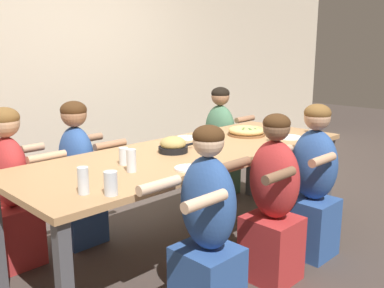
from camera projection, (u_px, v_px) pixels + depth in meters
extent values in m
plane|color=#423833|center=(192.00, 246.00, 3.43)|extent=(18.00, 18.00, 0.00)
cube|color=beige|center=(64.00, 43.00, 4.35)|extent=(10.00, 0.06, 3.20)
cube|color=tan|center=(192.00, 153.00, 3.26)|extent=(2.78, 1.00, 0.04)
cube|color=#4C4C51|center=(327.00, 178.00, 3.95)|extent=(0.07, 0.07, 0.75)
cube|color=#4C4C51|center=(251.00, 161.00, 4.56)|extent=(0.07, 0.07, 0.75)
cylinder|color=brown|center=(246.00, 134.00, 3.81)|extent=(0.33, 0.33, 0.02)
torus|color=#DBB26B|center=(246.00, 130.00, 3.80)|extent=(0.32, 0.32, 0.04)
cylinder|color=#E5C675|center=(246.00, 131.00, 3.81)|extent=(0.26, 0.26, 0.04)
cylinder|color=#4C7A3D|center=(255.00, 129.00, 3.80)|extent=(0.02, 0.02, 0.01)
cylinder|color=#4C7A3D|center=(243.00, 129.00, 3.77)|extent=(0.02, 0.02, 0.01)
cylinder|color=#4C7A3D|center=(251.00, 130.00, 3.76)|extent=(0.02, 0.02, 0.01)
cylinder|color=#4C7A3D|center=(249.00, 129.00, 3.80)|extent=(0.02, 0.02, 0.01)
cylinder|color=#4C7A3D|center=(244.00, 128.00, 3.84)|extent=(0.02, 0.02, 0.01)
cylinder|color=black|center=(173.00, 149.00, 3.19)|extent=(0.22, 0.22, 0.04)
cylinder|color=black|center=(188.00, 145.00, 3.30)|extent=(0.10, 0.02, 0.02)
ellipsoid|color=tan|center=(173.00, 143.00, 3.18)|extent=(0.19, 0.19, 0.11)
cylinder|color=white|center=(289.00, 137.00, 3.70)|extent=(0.23, 0.23, 0.01)
cube|color=#B7B7BC|center=(289.00, 136.00, 3.70)|extent=(0.13, 0.12, 0.01)
cylinder|color=white|center=(189.00, 168.00, 2.75)|extent=(0.19, 0.19, 0.01)
cube|color=#B7B7BC|center=(189.00, 167.00, 2.75)|extent=(0.08, 0.12, 0.01)
cylinder|color=white|center=(187.00, 138.00, 3.68)|extent=(0.20, 0.20, 0.01)
cube|color=#B7B7BC|center=(187.00, 137.00, 3.68)|extent=(0.11, 0.10, 0.01)
cylinder|color=silver|center=(111.00, 183.00, 2.25)|extent=(0.07, 0.07, 0.13)
cylinder|color=black|center=(111.00, 188.00, 2.26)|extent=(0.06, 0.06, 0.07)
cylinder|color=silver|center=(312.00, 127.00, 3.93)|extent=(0.07, 0.07, 0.10)
cylinder|color=silver|center=(83.00, 181.00, 2.27)|extent=(0.06, 0.06, 0.15)
cylinder|color=silver|center=(276.00, 134.00, 3.51)|extent=(0.07, 0.07, 0.14)
cylinder|color=black|center=(276.00, 137.00, 3.51)|extent=(0.06, 0.06, 0.09)
cylinder|color=silver|center=(131.00, 161.00, 2.68)|extent=(0.06, 0.06, 0.15)
cylinder|color=silver|center=(132.00, 167.00, 2.68)|extent=(0.05, 0.05, 0.07)
cylinder|color=silver|center=(124.00, 156.00, 2.85)|extent=(0.06, 0.06, 0.12)
cylinder|color=silver|center=(277.00, 122.00, 4.06)|extent=(0.08, 0.08, 0.15)
cylinder|color=black|center=(276.00, 126.00, 4.07)|extent=(0.07, 0.07, 0.07)
cylinder|color=silver|center=(274.00, 125.00, 3.97)|extent=(0.07, 0.07, 0.12)
cylinder|color=silver|center=(274.00, 127.00, 3.97)|extent=(0.06, 0.06, 0.09)
cube|color=#B22D2D|center=(271.00, 248.00, 2.91)|extent=(0.32, 0.34, 0.45)
ellipsoid|color=#B22D2D|center=(274.00, 179.00, 2.80)|extent=(0.24, 0.36, 0.53)
sphere|color=brown|center=(277.00, 128.00, 2.73)|extent=(0.17, 0.17, 0.17)
ellipsoid|color=#422814|center=(277.00, 123.00, 2.72)|extent=(0.18, 0.18, 0.12)
cylinder|color=brown|center=(279.00, 176.00, 2.52)|extent=(0.28, 0.06, 0.06)
cylinder|color=brown|center=(234.00, 165.00, 2.76)|extent=(0.28, 0.06, 0.06)
cube|color=#2D5193|center=(80.00, 215.00, 3.48)|extent=(0.32, 0.34, 0.45)
ellipsoid|color=#2D5193|center=(76.00, 158.00, 3.37)|extent=(0.24, 0.36, 0.51)
sphere|color=#9E7051|center=(74.00, 114.00, 3.30)|extent=(0.20, 0.20, 0.20)
ellipsoid|color=#422814|center=(73.00, 110.00, 3.29)|extent=(0.20, 0.20, 0.14)
cylinder|color=#9E7051|center=(87.00, 138.00, 3.61)|extent=(0.28, 0.06, 0.06)
cylinder|color=#9E7051|center=(110.00, 145.00, 3.38)|extent=(0.28, 0.06, 0.06)
cube|color=#B22D2D|center=(15.00, 235.00, 3.11)|extent=(0.32, 0.34, 0.45)
ellipsoid|color=#B22D2D|center=(9.00, 172.00, 3.01)|extent=(0.24, 0.36, 0.51)
sphere|color=tan|center=(4.00, 123.00, 2.93)|extent=(0.21, 0.21, 0.21)
ellipsoid|color=brown|center=(4.00, 118.00, 2.92)|extent=(0.21, 0.21, 0.14)
cylinder|color=tan|center=(26.00, 149.00, 3.25)|extent=(0.28, 0.06, 0.06)
cylinder|color=tan|center=(47.00, 157.00, 3.01)|extent=(0.28, 0.06, 0.06)
cube|color=#2D5193|center=(207.00, 283.00, 2.47)|extent=(0.32, 0.34, 0.45)
ellipsoid|color=#2D5193|center=(208.00, 203.00, 2.36)|extent=(0.24, 0.36, 0.54)
sphere|color=beige|center=(209.00, 141.00, 2.29)|extent=(0.17, 0.17, 0.17)
ellipsoid|color=#422814|center=(209.00, 136.00, 2.28)|extent=(0.17, 0.17, 0.12)
cylinder|color=beige|center=(205.00, 201.00, 2.08)|extent=(0.28, 0.06, 0.06)
cylinder|color=beige|center=(159.00, 185.00, 2.31)|extent=(0.28, 0.06, 0.06)
cube|color=#477556|center=(219.00, 173.00, 4.66)|extent=(0.32, 0.34, 0.45)
ellipsoid|color=#477556|center=(220.00, 129.00, 4.55)|extent=(0.24, 0.36, 0.52)
sphere|color=#9E7051|center=(220.00, 96.00, 4.47)|extent=(0.19, 0.19, 0.19)
ellipsoid|color=black|center=(220.00, 93.00, 4.47)|extent=(0.19, 0.19, 0.13)
cylinder|color=#9E7051|center=(221.00, 116.00, 4.79)|extent=(0.28, 0.06, 0.06)
cylinder|color=#9E7051|center=(245.00, 119.00, 4.55)|extent=(0.28, 0.06, 0.06)
cube|color=#2D5193|center=(310.00, 226.00, 3.26)|extent=(0.32, 0.34, 0.45)
ellipsoid|color=#2D5193|center=(314.00, 165.00, 3.16)|extent=(0.24, 0.36, 0.53)
sphere|color=tan|center=(317.00, 117.00, 3.08)|extent=(0.19, 0.19, 0.19)
ellipsoid|color=brown|center=(318.00, 113.00, 3.07)|extent=(0.19, 0.19, 0.13)
cylinder|color=tan|center=(323.00, 160.00, 2.87)|extent=(0.28, 0.06, 0.06)
cylinder|color=tan|center=(279.00, 151.00, 3.11)|extent=(0.28, 0.06, 0.06)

